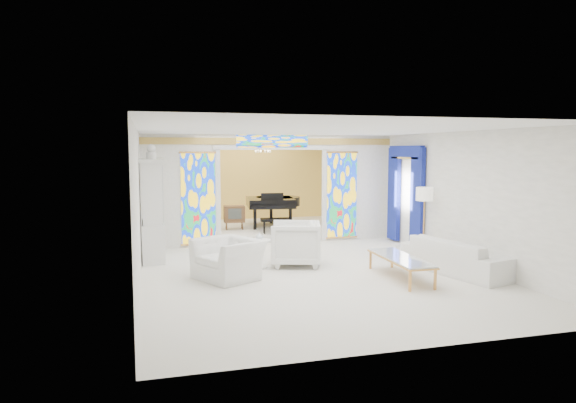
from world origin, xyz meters
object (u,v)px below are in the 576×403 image
object	(u,v)px
armchair_left	(228,259)
grand_piano	(274,202)
coffee_table	(400,259)
sofa	(457,256)
armchair_right	(296,243)
tv_console	(234,214)
china_cabinet	(153,210)

from	to	relation	value
armchair_left	grand_piano	xyz separation A→B (m)	(2.35, 5.71, 0.52)
armchair_left	coffee_table	world-z (taller)	armchair_left
armchair_left	sofa	world-z (taller)	armchair_left
armchair_right	grand_piano	size ratio (longest dim) A/B	0.39
armchair_right	grand_piano	distance (m)	4.98
armchair_right	tv_console	world-z (taller)	armchair_right
armchair_right	tv_console	bearing A→B (deg)	-154.51
armchair_left	tv_console	size ratio (longest dim) A/B	1.71
sofa	coffee_table	world-z (taller)	sofa
china_cabinet	sofa	world-z (taller)	china_cabinet
coffee_table	sofa	bearing A→B (deg)	5.46
armchair_left	armchair_right	world-z (taller)	armchair_right
china_cabinet	grand_piano	world-z (taller)	china_cabinet
armchair_right	coffee_table	bearing A→B (deg)	61.87
china_cabinet	armchair_right	distance (m)	3.47
armchair_left	grand_piano	distance (m)	6.20
coffee_table	tv_console	world-z (taller)	tv_console
china_cabinet	grand_piano	bearing A→B (deg)	42.30
armchair_right	sofa	xyz separation A→B (m)	(3.10, -1.58, -0.14)
china_cabinet	coffee_table	xyz separation A→B (m)	(4.77, -3.19, -0.76)
sofa	armchair_right	bearing A→B (deg)	49.33
sofa	grand_piano	bearing A→B (deg)	6.58
armchair_left	armchair_right	bearing A→B (deg)	87.11
china_cabinet	armchair_left	world-z (taller)	china_cabinet
china_cabinet	sofa	size ratio (longest dim) A/B	1.10
armchair_right	grand_piano	xyz separation A→B (m)	(0.71, 4.91, 0.42)
tv_console	sofa	bearing A→B (deg)	-54.07
china_cabinet	sofa	bearing A→B (deg)	-26.38
sofa	armchair_left	bearing A→B (deg)	67.03
armchair_left	sofa	size ratio (longest dim) A/B	0.50
china_cabinet	coffee_table	world-z (taller)	china_cabinet
tv_console	china_cabinet	bearing A→B (deg)	-125.29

